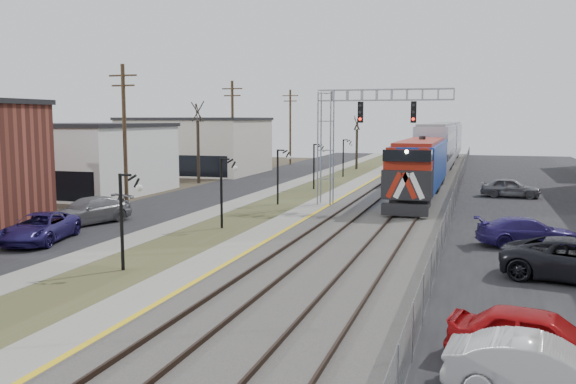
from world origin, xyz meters
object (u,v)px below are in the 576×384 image
at_px(train, 440,148).
at_px(car_lot_a, 539,340).
at_px(signal_gantry, 350,127).
at_px(car_lot_b, 542,372).

height_order(train, car_lot_a, train).
height_order(signal_gantry, car_lot_a, signal_gantry).
distance_m(train, car_lot_b, 56.26).
bearing_deg(car_lot_a, signal_gantry, 32.22).
height_order(train, signal_gantry, signal_gantry).
xyz_separation_m(train, car_lot_b, (5.62, -55.93, -2.20)).
relative_size(train, signal_gantry, 7.01).
xyz_separation_m(car_lot_a, car_lot_b, (-0.10, -1.83, -0.07)).
distance_m(signal_gantry, car_lot_a, 27.76).
relative_size(signal_gantry, car_lot_b, 2.18).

